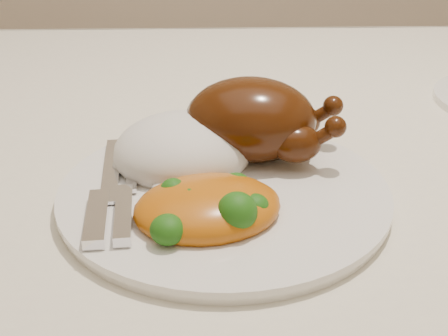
{
  "coord_description": "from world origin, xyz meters",
  "views": [
    {
      "loc": [
        -0.12,
        -0.55,
        1.05
      ],
      "look_at": [
        -0.11,
        -0.07,
        0.8
      ],
      "focal_mm": 50.0,
      "sensor_mm": 36.0,
      "label": 1
    }
  ],
  "objects": [
    {
      "name": "dining_table",
      "position": [
        0.0,
        0.0,
        0.67
      ],
      "size": [
        1.6,
        0.9,
        0.76
      ],
      "color": "brown",
      "rests_on": "floor"
    },
    {
      "name": "tablecloth",
      "position": [
        0.0,
        0.0,
        0.74
      ],
      "size": [
        1.73,
        1.03,
        0.18
      ],
      "color": "beige",
      "rests_on": "dining_table"
    },
    {
      "name": "rice_mound",
      "position": [
        -0.15,
        -0.02,
        0.79
      ],
      "size": [
        0.15,
        0.14,
        0.07
      ],
      "rotation": [
        0.0,
        0.0,
        0.23
      ],
      "color": "white",
      "rests_on": "dinner_plate"
    },
    {
      "name": "dinner_plate",
      "position": [
        -0.11,
        -0.07,
        0.77
      ],
      "size": [
        0.35,
        0.35,
        0.01
      ],
      "primitive_type": "cylinder",
      "rotation": [
        0.0,
        0.0,
        0.25
      ],
      "color": "white",
      "rests_on": "tablecloth"
    },
    {
      "name": "cutlery",
      "position": [
        -0.2,
        -0.1,
        0.79
      ],
      "size": [
        0.04,
        0.19,
        0.01
      ],
      "rotation": [
        0.0,
        0.0,
        0.08
      ],
      "color": "silver",
      "rests_on": "dinner_plate"
    },
    {
      "name": "roast_chicken",
      "position": [
        -0.08,
        -0.01,
        0.82
      ],
      "size": [
        0.16,
        0.11,
        0.08
      ],
      "rotation": [
        0.0,
        0.0,
        -0.14
      ],
      "color": "#3F1A06",
      "rests_on": "dinner_plate"
    },
    {
      "name": "mac_and_cheese",
      "position": [
        -0.12,
        -0.12,
        0.79
      ],
      "size": [
        0.14,
        0.12,
        0.05
      ],
      "rotation": [
        0.0,
        0.0,
        0.22
      ],
      "color": "orange",
      "rests_on": "dinner_plate"
    }
  ]
}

